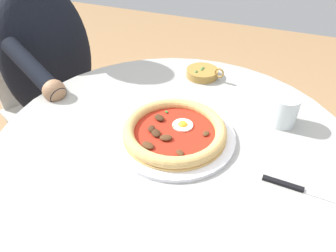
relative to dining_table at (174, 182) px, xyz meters
name	(u,v)px	position (x,y,z in m)	size (l,w,h in m)	color
dining_table	(174,182)	(0.00, 0.00, 0.00)	(0.91, 0.91, 0.76)	#999993
pizza_on_plate	(176,132)	(0.00, 0.00, 0.19)	(0.31, 0.31, 0.04)	white
water_glass	(283,112)	(0.17, -0.24, 0.21)	(0.07, 0.07, 0.08)	silver
steak_knife	(296,188)	(-0.06, -0.30, 0.17)	(0.02, 0.20, 0.01)	silver
olive_pan	(203,73)	(0.33, 0.03, 0.19)	(0.11, 0.13, 0.05)	olive
diner_person	(60,103)	(0.28, 0.64, -0.06)	(0.49, 0.47, 1.19)	#282833
cafe_chair_diner	(45,91)	(0.34, 0.77, -0.06)	(0.50, 0.50, 0.88)	beige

